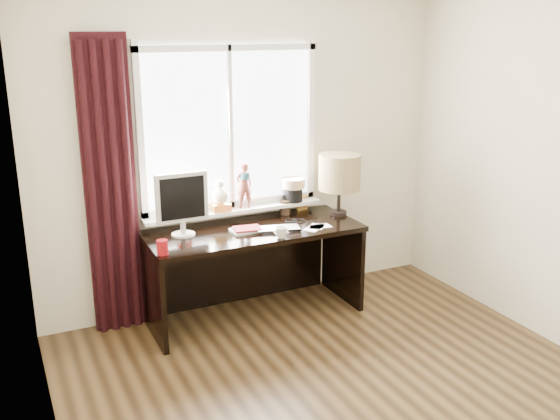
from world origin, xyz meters
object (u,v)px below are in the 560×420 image
red_cup (162,247)px  monitor (182,200)px  mug (281,232)px  laptop (278,229)px  table_lamp (340,173)px  desk (249,254)px

red_cup → monitor: (0.25, 0.33, 0.23)m
mug → red_cup: red_cup is taller
laptop → table_lamp: bearing=27.7°
laptop → monitor: size_ratio=0.69×
red_cup → table_lamp: (1.60, 0.29, 0.31)m
desk → red_cup: bearing=-156.5°
monitor → table_lamp: (1.35, -0.04, 0.09)m
red_cup → desk: red_cup is taller
monitor → desk: bearing=1.5°
red_cup → monitor: size_ratio=0.21×
red_cup → table_lamp: 1.66m
table_lamp → desk: bearing=175.9°
red_cup → desk: (0.80, 0.35, -0.30)m
mug → monitor: 0.78m
monitor → red_cup: bearing=-127.1°
laptop → red_cup: bearing=-158.9°
mug → red_cup: size_ratio=0.87×
red_cup → desk: size_ratio=0.06×
monitor → mug: bearing=-29.9°
laptop → desk: (-0.16, 0.22, -0.26)m
red_cup → monitor: 0.48m
mug → desk: bearing=104.8°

